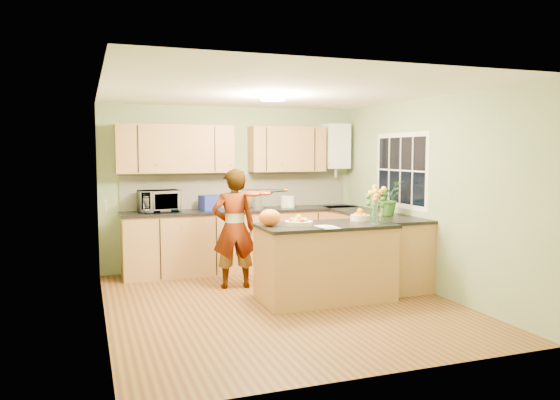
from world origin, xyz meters
name	(u,v)px	position (x,y,z in m)	size (l,w,h in m)	color
floor	(281,304)	(0.00, 0.00, 0.00)	(4.50, 4.50, 0.00)	brown
ceiling	(281,92)	(0.00, 0.00, 2.50)	(4.00, 4.50, 0.02)	white
wall_back	(232,188)	(0.00, 2.25, 1.25)	(4.00, 0.02, 2.50)	gray
wall_front	(378,222)	(0.00, -2.25, 1.25)	(4.00, 0.02, 2.50)	gray
wall_left	(102,205)	(-2.00, 0.00, 1.25)	(0.02, 4.50, 2.50)	gray
wall_right	(426,195)	(2.00, 0.00, 1.25)	(0.02, 4.50, 2.50)	gray
back_counter	(244,240)	(0.10, 1.95, 0.47)	(3.64, 0.62, 0.94)	#AD7745
right_counter	(372,245)	(1.70, 0.85, 0.47)	(0.62, 2.24, 0.94)	#AD7745
splashback	(239,191)	(0.10, 2.23, 1.20)	(3.60, 0.02, 0.52)	white
upper_cabinets	(224,149)	(-0.18, 2.08, 1.85)	(3.20, 0.34, 0.70)	#AD7745
boiler	(336,146)	(1.70, 2.09, 1.90)	(0.40, 0.30, 0.86)	white
window_right	(401,170)	(1.99, 0.60, 1.55)	(0.01, 1.30, 1.05)	white
light_switch	(106,205)	(-1.99, -0.60, 1.30)	(0.02, 0.09, 0.09)	white
ceiling_lamp	(273,97)	(0.00, 0.30, 2.46)	(0.30, 0.30, 0.07)	#FFEABF
peninsula_island	(325,262)	(0.57, -0.01, 0.47)	(1.63, 0.84, 0.93)	#AD7745
fruit_dish	(299,221)	(0.22, -0.01, 0.98)	(0.34, 0.34, 0.12)	beige
orange_bowl	(360,216)	(1.12, 0.14, 1.00)	(0.25, 0.25, 0.14)	beige
flower_vase	(377,196)	(1.17, -0.19, 1.28)	(0.28, 0.28, 0.52)	silver
orange_bag	(270,218)	(-0.13, 0.04, 1.03)	(0.26, 0.22, 0.20)	orange
papers	(328,227)	(0.47, -0.31, 0.94)	(0.20, 0.28, 0.01)	silver
violinist	(234,229)	(-0.32, 0.95, 0.79)	(0.58, 0.38, 1.59)	#DFAE88
violin	(253,194)	(-0.12, 0.73, 1.27)	(0.60, 0.24, 0.12)	#501405
microwave	(159,201)	(-1.16, 1.97, 1.10)	(0.57, 0.39, 0.32)	white
blue_box	(210,203)	(-0.42, 1.98, 1.05)	(0.28, 0.20, 0.22)	navy
kettle	(258,200)	(0.33, 1.96, 1.07)	(0.17, 0.17, 0.33)	silver
jar_cream	(285,202)	(0.78, 1.99, 1.03)	(0.12, 0.12, 0.18)	beige
jar_white	(291,202)	(0.86, 1.95, 1.03)	(0.12, 0.12, 0.18)	white
potted_plant	(387,198)	(1.70, 0.47, 1.18)	(0.43, 0.37, 0.48)	#346F25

